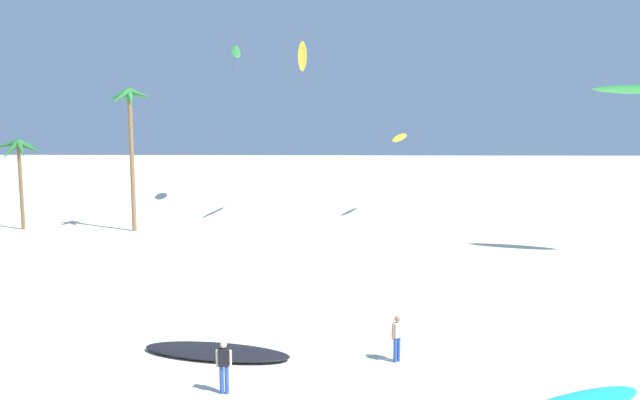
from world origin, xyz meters
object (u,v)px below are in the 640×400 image
flying_kite_2 (236,52)px  person_near_left (397,337)px  palm_tree_3 (130,113)px  grounded_kite_0 (216,352)px  palm_tree_1 (19,152)px  flying_kite_4 (303,57)px  flying_kite_1 (400,138)px  person_mid_field (224,365)px

flying_kite_2 → person_near_left: size_ratio=9.54×
palm_tree_3 → grounded_kite_0: (11.34, -25.83, -8.95)m
palm_tree_1 → flying_kite_2: 23.70m
person_near_left → flying_kite_4: bearing=99.0°
palm_tree_3 → person_near_left: (17.91, -26.27, -8.16)m
palm_tree_1 → person_near_left: bearing=-44.9°
palm_tree_1 → grounded_kite_0: bearing=-52.3°
palm_tree_3 → flying_kite_2: 18.71m
palm_tree_1 → flying_kite_2: size_ratio=0.44×
flying_kite_1 → flying_kite_4: flying_kite_4 is taller
palm_tree_1 → flying_kite_4: bearing=12.2°
grounded_kite_0 → palm_tree_3: bearing=113.7°
palm_tree_1 → person_mid_field: size_ratio=4.17×
palm_tree_1 → palm_tree_3: size_ratio=0.65×
person_near_left → grounded_kite_0: bearing=176.1°
grounded_kite_0 → person_near_left: person_near_left is taller
palm_tree_1 → flying_kite_2: (14.51, 16.26, 9.32)m
flying_kite_4 → person_mid_field: size_ratio=8.78×
person_mid_field → person_near_left: bearing=26.0°
palm_tree_3 → flying_kite_1: palm_tree_3 is taller
palm_tree_3 → grounded_kite_0: palm_tree_3 is taller
flying_kite_4 → person_near_left: bearing=-81.0°
flying_kite_2 → person_near_left: bearing=-74.0°
flying_kite_4 → person_mid_field: (-0.71, -34.26, -12.79)m
person_near_left → palm_tree_1: bearing=135.1°
flying_kite_2 → flying_kite_4: (7.36, -11.52, -1.65)m
palm_tree_1 → grounded_kite_0: palm_tree_1 is taller
palm_tree_1 → flying_kite_4: flying_kite_4 is taller
flying_kite_2 → palm_tree_1: bearing=-131.7°
person_near_left → person_mid_field: 6.35m
flying_kite_1 → flying_kite_2: flying_kite_2 is taller
palm_tree_3 → grounded_kite_0: bearing=-66.3°
flying_kite_2 → person_near_left: flying_kite_2 is taller
palm_tree_3 → person_near_left: 32.83m
person_near_left → person_mid_field: size_ratio=0.99×
flying_kite_1 → flying_kite_4: bearing=-161.0°
palm_tree_3 → flying_kite_1: size_ratio=1.46×
flying_kite_2 → person_near_left: (12.36, -43.00, -14.46)m
palm_tree_3 → flying_kite_2: bearing=71.6°
flying_kite_1 → flying_kite_2: 19.86m
palm_tree_3 → flying_kite_4: 14.67m
palm_tree_3 → flying_kite_1: (21.36, 8.10, -2.09)m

